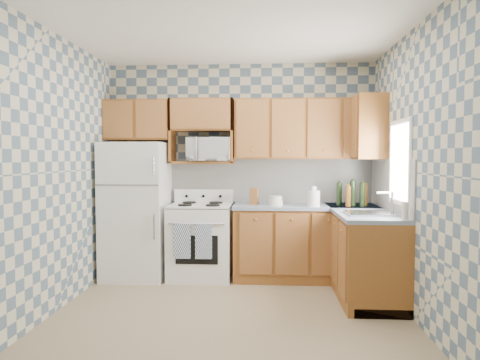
# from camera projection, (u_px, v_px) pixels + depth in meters

# --- Properties ---
(floor) EXTENTS (3.40, 3.40, 0.00)m
(floor) POSITION_uv_depth(u_px,v_px,m) (230.00, 316.00, 4.04)
(floor) COLOR #8B7556
(floor) RESTS_ON ground
(back_wall) EXTENTS (3.40, 0.02, 2.70)m
(back_wall) POSITION_uv_depth(u_px,v_px,m) (240.00, 169.00, 5.56)
(back_wall) COLOR slate
(back_wall) RESTS_ON ground
(right_wall) EXTENTS (0.02, 3.20, 2.70)m
(right_wall) POSITION_uv_depth(u_px,v_px,m) (417.00, 174.00, 3.87)
(right_wall) COLOR slate
(right_wall) RESTS_ON ground
(backsplash_back) EXTENTS (2.60, 0.02, 0.56)m
(backsplash_back) POSITION_uv_depth(u_px,v_px,m) (271.00, 181.00, 5.54)
(backsplash_back) COLOR white
(backsplash_back) RESTS_ON back_wall
(backsplash_right) EXTENTS (0.02, 1.60, 0.56)m
(backsplash_right) POSITION_uv_depth(u_px,v_px,m) (390.00, 185.00, 4.67)
(backsplash_right) COLOR white
(backsplash_right) RESTS_ON right_wall
(refrigerator) EXTENTS (0.75, 0.70, 1.68)m
(refrigerator) POSITION_uv_depth(u_px,v_px,m) (136.00, 210.00, 5.32)
(refrigerator) COLOR white
(refrigerator) RESTS_ON floor
(stove_body) EXTENTS (0.76, 0.65, 0.90)m
(stove_body) POSITION_uv_depth(u_px,v_px,m) (201.00, 242.00, 5.31)
(stove_body) COLOR white
(stove_body) RESTS_ON floor
(cooktop) EXTENTS (0.76, 0.65, 0.02)m
(cooktop) POSITION_uv_depth(u_px,v_px,m) (201.00, 205.00, 5.29)
(cooktop) COLOR silver
(cooktop) RESTS_ON stove_body
(backguard) EXTENTS (0.76, 0.08, 0.17)m
(backguard) POSITION_uv_depth(u_px,v_px,m) (204.00, 196.00, 5.56)
(backguard) COLOR white
(backguard) RESTS_ON cooktop
(dish_towel_left) EXTENTS (0.19, 0.02, 0.41)m
(dish_towel_left) POSITION_uv_depth(u_px,v_px,m) (182.00, 241.00, 4.98)
(dish_towel_left) COLOR navy
(dish_towel_left) RESTS_ON stove_body
(dish_towel_right) EXTENTS (0.19, 0.02, 0.41)m
(dish_towel_right) POSITION_uv_depth(u_px,v_px,m) (204.00, 241.00, 4.96)
(dish_towel_right) COLOR navy
(dish_towel_right) RESTS_ON stove_body
(base_cabinets_back) EXTENTS (1.75, 0.60, 0.88)m
(base_cabinets_back) POSITION_uv_depth(u_px,v_px,m) (305.00, 243.00, 5.26)
(base_cabinets_back) COLOR brown
(base_cabinets_back) RESTS_ON floor
(base_cabinets_right) EXTENTS (0.60, 1.60, 0.88)m
(base_cabinets_right) POSITION_uv_depth(u_px,v_px,m) (362.00, 253.00, 4.73)
(base_cabinets_right) COLOR brown
(base_cabinets_right) RESTS_ON floor
(countertop_back) EXTENTS (1.77, 0.63, 0.04)m
(countertop_back) POSITION_uv_depth(u_px,v_px,m) (306.00, 206.00, 5.23)
(countertop_back) COLOR slate
(countertop_back) RESTS_ON base_cabinets_back
(countertop_right) EXTENTS (0.63, 1.60, 0.04)m
(countertop_right) POSITION_uv_depth(u_px,v_px,m) (362.00, 212.00, 4.70)
(countertop_right) COLOR slate
(countertop_right) RESTS_ON base_cabinets_right
(upper_cabinets_back) EXTENTS (1.75, 0.33, 0.74)m
(upper_cabinets_back) POSITION_uv_depth(u_px,v_px,m) (305.00, 129.00, 5.32)
(upper_cabinets_back) COLOR brown
(upper_cabinets_back) RESTS_ON back_wall
(upper_cabinets_fridge) EXTENTS (0.82, 0.33, 0.50)m
(upper_cabinets_fridge) POSITION_uv_depth(u_px,v_px,m) (138.00, 121.00, 5.44)
(upper_cabinets_fridge) COLOR brown
(upper_cabinets_fridge) RESTS_ON back_wall
(upper_cabinets_right) EXTENTS (0.33, 0.70, 0.74)m
(upper_cabinets_right) POSITION_uv_depth(u_px,v_px,m) (367.00, 128.00, 5.10)
(upper_cabinets_right) COLOR brown
(upper_cabinets_right) RESTS_ON right_wall
(microwave_shelf) EXTENTS (0.80, 0.33, 0.03)m
(microwave_shelf) POSITION_uv_depth(u_px,v_px,m) (202.00, 163.00, 5.42)
(microwave_shelf) COLOR brown
(microwave_shelf) RESTS_ON back_wall
(microwave) EXTENTS (0.58, 0.42, 0.30)m
(microwave) POSITION_uv_depth(u_px,v_px,m) (208.00, 149.00, 5.37)
(microwave) COLOR white
(microwave) RESTS_ON microwave_shelf
(sink) EXTENTS (0.48, 0.40, 0.03)m
(sink) POSITION_uv_depth(u_px,v_px,m) (370.00, 214.00, 4.35)
(sink) COLOR #B7B7BC
(sink) RESTS_ON countertop_right
(window) EXTENTS (0.02, 0.66, 0.86)m
(window) POSITION_uv_depth(u_px,v_px,m) (400.00, 162.00, 4.31)
(window) COLOR white
(window) RESTS_ON right_wall
(bottle_0) EXTENTS (0.07, 0.07, 0.30)m
(bottle_0) POSITION_uv_depth(u_px,v_px,m) (353.00, 193.00, 5.10)
(bottle_0) COLOR black
(bottle_0) RESTS_ON countertop_back
(bottle_1) EXTENTS (0.07, 0.07, 0.28)m
(bottle_1) POSITION_uv_depth(u_px,v_px,m) (362.00, 195.00, 5.03)
(bottle_1) COLOR black
(bottle_1) RESTS_ON countertop_back
(bottle_2) EXTENTS (0.07, 0.07, 0.26)m
(bottle_2) POSITION_uv_depth(u_px,v_px,m) (365.00, 195.00, 5.13)
(bottle_2) COLOR brown
(bottle_2) RESTS_ON countertop_back
(bottle_3) EXTENTS (0.07, 0.07, 0.24)m
(bottle_3) POSITION_uv_depth(u_px,v_px,m) (348.00, 196.00, 5.02)
(bottle_3) COLOR brown
(bottle_3) RESTS_ON countertop_back
(bottle_4) EXTENTS (0.07, 0.07, 0.27)m
(bottle_4) POSITION_uv_depth(u_px,v_px,m) (339.00, 194.00, 5.17)
(bottle_4) COLOR black
(bottle_4) RESTS_ON countertop_back
(knife_block) EXTENTS (0.11, 0.11, 0.21)m
(knife_block) POSITION_uv_depth(u_px,v_px,m) (254.00, 196.00, 5.27)
(knife_block) COLOR brown
(knife_block) RESTS_ON countertop_back
(electric_kettle) EXTENTS (0.15, 0.15, 0.19)m
(electric_kettle) POSITION_uv_depth(u_px,v_px,m) (314.00, 198.00, 5.06)
(electric_kettle) COLOR white
(electric_kettle) RESTS_ON countertop_back
(food_containers) EXTENTS (0.17, 0.17, 0.12)m
(food_containers) POSITION_uv_depth(u_px,v_px,m) (276.00, 201.00, 5.16)
(food_containers) COLOR beige
(food_containers) RESTS_ON countertop_back
(soap_bottle) EXTENTS (0.06, 0.06, 0.17)m
(soap_bottle) POSITION_uv_depth(u_px,v_px,m) (405.00, 211.00, 3.94)
(soap_bottle) COLOR beige
(soap_bottle) RESTS_ON countertop_right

